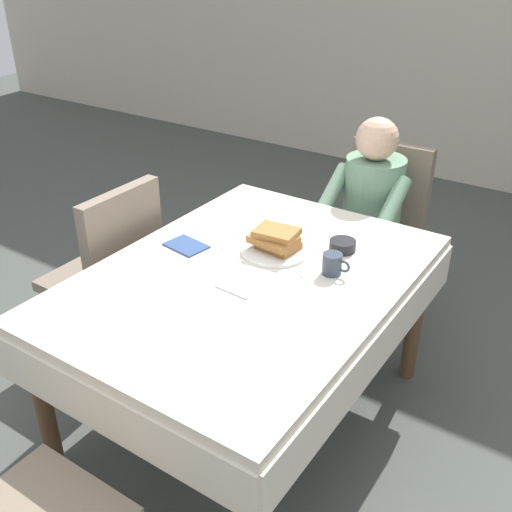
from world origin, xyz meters
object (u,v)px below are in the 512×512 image
fork_left_of_plate (235,241)px  breakfast_stack (276,239)px  diner_person (369,206)px  cup_coffee (333,264)px  plate_breakfast (275,250)px  spoon_near_edge (232,292)px  chair_diner (379,219)px  knife_right_of_plate (313,266)px  bowl_butter (343,245)px  dining_table_main (248,294)px  chair_left_side (112,266)px

fork_left_of_plate → breakfast_stack: bearing=-81.1°
diner_person → cup_coffee: diner_person is taller
plate_breakfast → spoon_near_edge: size_ratio=1.87×
chair_diner → plate_breakfast: bearing=86.2°
knife_right_of_plate → spoon_near_edge: size_ratio=1.33×
chair_diner → diner_person: (0.00, -0.16, 0.14)m
diner_person → bowl_butter: diner_person is taller
bowl_butter → cup_coffee: bearing=-74.6°
diner_person → spoon_near_edge: bearing=88.6°
dining_table_main → diner_person: 1.02m
spoon_near_edge → cup_coffee: bearing=57.2°
fork_left_of_plate → spoon_near_edge: size_ratio=1.20×
bowl_butter → knife_right_of_plate: (-0.03, -0.19, -0.02)m
plate_breakfast → bowl_butter: 0.28m
chair_left_side → plate_breakfast: bearing=-74.4°
plate_breakfast → bowl_butter: bearing=36.8°
plate_breakfast → breakfast_stack: (0.00, 0.00, 0.05)m
breakfast_stack → fork_left_of_plate: bearing=-173.5°
bowl_butter → diner_person: bearing=104.1°
chair_diner → breakfast_stack: bearing=86.3°
breakfast_stack → fork_left_of_plate: 0.20m
chair_diner → chair_left_side: (-0.82, -1.17, 0.00)m
chair_left_side → fork_left_of_plate: 0.64m
plate_breakfast → bowl_butter: size_ratio=2.55×
spoon_near_edge → diner_person: bearing=92.1°
dining_table_main → spoon_near_edge: 0.17m
cup_coffee → spoon_near_edge: bearing=-126.3°
spoon_near_edge → plate_breakfast: bearing=99.4°
plate_breakfast → fork_left_of_plate: size_ratio=1.56×
chair_left_side → dining_table_main: bearing=-90.0°
chair_diner → fork_left_of_plate: size_ratio=5.17×
dining_table_main → chair_left_side: size_ratio=1.64×
chair_left_side → breakfast_stack: (0.76, 0.21, 0.27)m
chair_diner → breakfast_stack: size_ratio=4.79×
chair_left_side → knife_right_of_plate: size_ratio=4.65×
breakfast_stack → knife_right_of_plate: bearing=-6.7°
chair_diner → plate_breakfast: 0.98m
diner_person → plate_breakfast: bearing=85.5°
plate_breakfast → cup_coffee: bearing=-5.4°
chair_diner → spoon_near_edge: chair_diner is taller
dining_table_main → bowl_butter: 0.45m
dining_table_main → plate_breakfast: 0.23m
diner_person → cup_coffee: size_ratio=9.91×
fork_left_of_plate → knife_right_of_plate: same height
plate_breakfast → breakfast_stack: 0.05m
breakfast_stack → fork_left_of_plate: (-0.19, -0.02, -0.06)m
fork_left_of_plate → plate_breakfast: bearing=-81.6°
chair_diner → cup_coffee: bearing=102.2°
chair_diner → cup_coffee: (0.21, -0.98, 0.25)m
breakfast_stack → spoon_near_edge: breakfast_stack is taller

